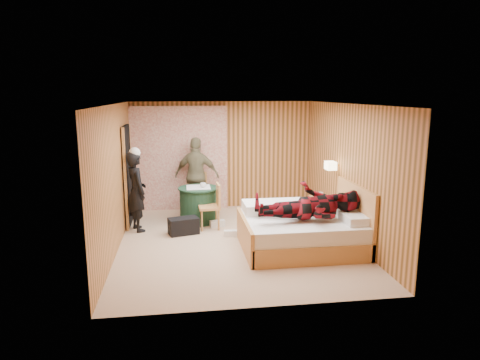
{
  "coord_description": "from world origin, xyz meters",
  "views": [
    {
      "loc": [
        -0.97,
        -7.44,
        2.69
      ],
      "look_at": [
        0.14,
        0.51,
        1.05
      ],
      "focal_mm": 32.0,
      "sensor_mm": 36.0,
      "label": 1
    }
  ],
  "objects": [
    {
      "name": "sneaker_left",
      "position": [
        -0.26,
        0.92,
        0.07
      ],
      "size": [
        0.32,
        0.19,
        0.13
      ],
      "primitive_type": "cube",
      "rotation": [
        0.0,
        0.0,
        0.24
      ],
      "color": "silver",
      "rests_on": "floor"
    },
    {
      "name": "cup_table",
      "position": [
        -0.52,
        1.3,
        0.8
      ],
      "size": [
        0.15,
        0.15,
        0.1
      ],
      "primitive_type": "imported",
      "rotation": [
        0.0,
        0.0,
        0.31
      ],
      "color": "silver",
      "rests_on": "round_table"
    },
    {
      "name": "book_upper",
      "position": [
        1.88,
        0.67,
        0.61
      ],
      "size": [
        0.23,
        0.27,
        0.02
      ],
      "primitive_type": "imported",
      "rotation": [
        0.0,
        0.0,
        -0.33
      ],
      "color": "silver",
      "rests_on": "nightstand"
    },
    {
      "name": "duffel_bag",
      "position": [
        -0.95,
        0.57,
        0.16
      ],
      "size": [
        0.62,
        0.44,
        0.32
      ],
      "primitive_type": "cube",
      "rotation": [
        0.0,
        0.0,
        0.27
      ],
      "color": "black",
      "rests_on": "floor"
    },
    {
      "name": "chair_far",
      "position": [
        -0.61,
        2.02,
        0.54
      ],
      "size": [
        0.46,
        0.46,
        0.93
      ],
      "rotation": [
        0.0,
        0.0,
        -0.11
      ],
      "color": "#E69B5E",
      "rests_on": "floor"
    },
    {
      "name": "wall_right",
      "position": [
        2.1,
        0.0,
        1.25
      ],
      "size": [
        0.02,
        5.0,
        2.5
      ],
      "primitive_type": "cube",
      "color": "#CD824E",
      "rests_on": "floor"
    },
    {
      "name": "chair_near",
      "position": [
        -0.35,
        0.85,
        0.53
      ],
      "size": [
        0.43,
        0.43,
        0.92
      ],
      "rotation": [
        0.0,
        0.0,
        -1.53
      ],
      "color": "#E69B5E",
      "rests_on": "floor"
    },
    {
      "name": "book_lower",
      "position": [
        1.88,
        0.67,
        0.59
      ],
      "size": [
        0.21,
        0.25,
        0.02
      ],
      "primitive_type": "imported",
      "rotation": [
        0.0,
        0.0,
        0.2
      ],
      "color": "silver",
      "rests_on": "nightstand"
    },
    {
      "name": "nightstand",
      "position": [
        1.88,
        0.72,
        0.3
      ],
      "size": [
        0.44,
        0.6,
        0.58
      ],
      "color": "#E69B5E",
      "rests_on": "floor"
    },
    {
      "name": "wall_lamp",
      "position": [
        1.92,
        0.45,
        1.3
      ],
      "size": [
        0.26,
        0.24,
        0.16
      ],
      "color": "gold",
      "rests_on": "wall_right"
    },
    {
      "name": "floor",
      "position": [
        0.0,
        0.0,
        0.0
      ],
      "size": [
        4.2,
        5.0,
        0.01
      ],
      "primitive_type": "cube",
      "color": "tan",
      "rests_on": "ground"
    },
    {
      "name": "cup_nightstand",
      "position": [
        1.88,
        0.85,
        0.63
      ],
      "size": [
        0.1,
        0.1,
        0.09
      ],
      "primitive_type": "imported",
      "rotation": [
        0.0,
        0.0,
        0.01
      ],
      "color": "silver",
      "rests_on": "nightstand"
    },
    {
      "name": "curtain",
      "position": [
        -1.0,
        2.43,
        1.2
      ],
      "size": [
        2.2,
        0.08,
        2.4
      ],
      "primitive_type": "cube",
      "color": "silver",
      "rests_on": "floor"
    },
    {
      "name": "ceiling",
      "position": [
        0.0,
        0.0,
        2.5
      ],
      "size": [
        4.2,
        5.0,
        0.01
      ],
      "primitive_type": "cube",
      "color": "white",
      "rests_on": "wall_back"
    },
    {
      "name": "sneaker_right",
      "position": [
        -0.06,
        0.3,
        0.06
      ],
      "size": [
        0.27,
        0.13,
        0.12
      ],
      "primitive_type": "cube",
      "rotation": [
        0.0,
        0.0,
        -0.1
      ],
      "color": "silver",
      "rests_on": "floor"
    },
    {
      "name": "doorway",
      "position": [
        -2.06,
        1.4,
        1.02
      ],
      "size": [
        0.06,
        0.9,
        2.05
      ],
      "primitive_type": "cube",
      "color": "black",
      "rests_on": "floor"
    },
    {
      "name": "man_at_table",
      "position": [
        -0.62,
        2.06,
        0.86
      ],
      "size": [
        1.09,
        0.7,
        1.72
      ],
      "primitive_type": "imported",
      "rotation": [
        0.0,
        0.0,
        2.85
      ],
      "color": "#706A4B",
      "rests_on": "floor"
    },
    {
      "name": "wall_left",
      "position": [
        -2.1,
        0.0,
        1.25
      ],
      "size": [
        0.02,
        5.0,
        2.5
      ],
      "primitive_type": "cube",
      "color": "#CD824E",
      "rests_on": "floor"
    },
    {
      "name": "round_table",
      "position": [
        -0.62,
        1.35,
        0.38
      ],
      "size": [
        0.85,
        0.85,
        0.75
      ],
      "color": "#1B3B26",
      "rests_on": "floor"
    },
    {
      "name": "woman_standing",
      "position": [
        -1.85,
        0.93,
        0.79
      ],
      "size": [
        0.58,
        0.68,
        1.58
      ],
      "primitive_type": "imported",
      "rotation": [
        0.0,
        0.0,
        1.98
      ],
      "color": "black",
      "rests_on": "floor"
    },
    {
      "name": "wall_back",
      "position": [
        0.0,
        2.5,
        1.25
      ],
      "size": [
        4.2,
        0.02,
        2.5
      ],
      "primitive_type": "cube",
      "color": "#CD824E",
      "rests_on": "floor"
    },
    {
      "name": "man_on_bed",
      "position": [
        1.15,
        -0.71,
        0.99
      ],
      "size": [
        0.86,
        0.67,
        1.77
      ],
      "primitive_type": "imported",
      "rotation": [
        0.0,
        1.57,
        0.0
      ],
      "color": "maroon",
      "rests_on": "bed"
    },
    {
      "name": "bed",
      "position": [
        1.12,
        -0.49,
        0.32
      ],
      "size": [
        2.06,
        1.63,
        1.12
      ],
      "color": "#E69B5E",
      "rests_on": "floor"
    }
  ]
}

